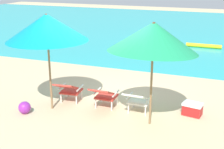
{
  "coord_description": "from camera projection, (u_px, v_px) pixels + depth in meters",
  "views": [
    {
      "loc": [
        2.77,
        -7.2,
        3.41
      ],
      "look_at": [
        0.0,
        0.29,
        0.75
      ],
      "focal_mm": 50.15,
      "sensor_mm": 36.0,
      "label": 1
    }
  ],
  "objects": [
    {
      "name": "lounge_chair_left",
      "position": [
        69.0,
        89.0,
        8.35
      ],
      "size": [
        0.62,
        0.93,
        0.68
      ],
      "color": "red",
      "rests_on": "ground_plane"
    },
    {
      "name": "swim_buoy",
      "position": [
        204.0,
        46.0,
        14.51
      ],
      "size": [
        1.6,
        0.18,
        0.18
      ],
      "primitive_type": "cylinder",
      "rotation": [
        0.0,
        1.57,
        0.0
      ],
      "color": "yellow",
      "rests_on": "ocean_band"
    },
    {
      "name": "beach_umbrella_right",
      "position": [
        153.0,
        37.0,
        6.68
      ],
      "size": [
        2.26,
        2.3,
        2.46
      ],
      "color": "olive",
      "rests_on": "ground_plane"
    },
    {
      "name": "lounge_chair_center",
      "position": [
        104.0,
        94.0,
        7.99
      ],
      "size": [
        0.56,
        0.88,
        0.68
      ],
      "color": "red",
      "rests_on": "ground_plane"
    },
    {
      "name": "cooler_box",
      "position": [
        192.0,
        109.0,
        7.72
      ],
      "size": [
        0.52,
        0.4,
        0.32
      ],
      "color": "red",
      "rests_on": "ground_plane"
    },
    {
      "name": "lounge_chair_right",
      "position": [
        137.0,
        99.0,
        7.69
      ],
      "size": [
        0.56,
        0.88,
        0.68
      ],
      "color": "silver",
      "rests_on": "ground_plane"
    },
    {
      "name": "beach_ball",
      "position": [
        25.0,
        108.0,
        7.82
      ],
      "size": [
        0.31,
        0.31,
        0.31
      ],
      "primitive_type": "sphere",
      "color": "purple",
      "rests_on": "ground_plane"
    },
    {
      "name": "ground_plane",
      "position": [
        146.0,
        64.0,
        11.96
      ],
      "size": [
        40.0,
        40.0,
        0.0
      ],
      "primitive_type": "plane",
      "color": "#CCB78E"
    },
    {
      "name": "beach_umbrella_left",
      "position": [
        47.0,
        27.0,
        7.48
      ],
      "size": [
        2.82,
        2.82,
        2.46
      ],
      "color": "olive",
      "rests_on": "ground_plane"
    },
    {
      "name": "ocean_band",
      "position": [
        179.0,
        29.0,
        19.16
      ],
      "size": [
        40.0,
        18.0,
        0.01
      ],
      "primitive_type": "cube",
      "color": "#28B2B7",
      "rests_on": "ground_plane"
    }
  ]
}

